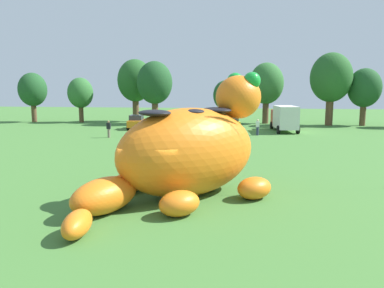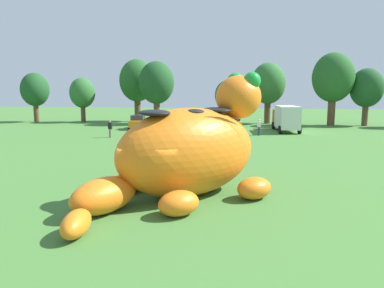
{
  "view_description": "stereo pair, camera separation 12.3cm",
  "coord_description": "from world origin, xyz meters",
  "px_view_note": "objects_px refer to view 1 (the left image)",
  "views": [
    {
      "loc": [
        3.82,
        -14.97,
        4.85
      ],
      "look_at": [
        1.34,
        2.37,
        2.23
      ],
      "focal_mm": 34.53,
      "sensor_mm": 36.0,
      "label": 1
    },
    {
      "loc": [
        3.94,
        -14.96,
        4.85
      ],
      "look_at": [
        1.34,
        2.37,
        2.23
      ],
      "focal_mm": 34.53,
      "sensor_mm": 36.0,
      "label": 2
    }
  ],
  "objects_px": {
    "spectator_near_inflatable": "(234,140)",
    "spectator_mid_field": "(213,141)",
    "giant_inflatable_creature": "(189,151)",
    "car_orange": "(137,122)",
    "car_yellow": "(231,123)",
    "spectator_by_cars": "(109,129)",
    "car_white": "(198,123)",
    "spectator_wandering": "(230,136)",
    "box_truck": "(284,118)",
    "car_blue": "(169,123)",
    "spectator_far_side": "(258,127)"
  },
  "relations": [
    {
      "from": "spectator_mid_field",
      "to": "spectator_by_cars",
      "type": "distance_m",
      "value": 13.08
    },
    {
      "from": "car_white",
      "to": "box_truck",
      "type": "distance_m",
      "value": 9.96
    },
    {
      "from": "car_orange",
      "to": "spectator_wandering",
      "type": "bearing_deg",
      "value": -45.3
    },
    {
      "from": "car_orange",
      "to": "box_truck",
      "type": "height_order",
      "value": "box_truck"
    },
    {
      "from": "spectator_by_cars",
      "to": "spectator_mid_field",
      "type": "bearing_deg",
      "value": -31.8
    },
    {
      "from": "spectator_by_cars",
      "to": "spectator_wandering",
      "type": "distance_m",
      "value": 12.88
    },
    {
      "from": "car_blue",
      "to": "spectator_mid_field",
      "type": "distance_m",
      "value": 16.24
    },
    {
      "from": "car_blue",
      "to": "car_yellow",
      "type": "height_order",
      "value": "same"
    },
    {
      "from": "car_white",
      "to": "spectator_wandering",
      "type": "distance_m",
      "value": 12.38
    },
    {
      "from": "spectator_near_inflatable",
      "to": "spectator_mid_field",
      "type": "bearing_deg",
      "value": -154.14
    },
    {
      "from": "spectator_near_inflatable",
      "to": "spectator_wandering",
      "type": "height_order",
      "value": "same"
    },
    {
      "from": "giant_inflatable_creature",
      "to": "spectator_far_side",
      "type": "distance_m",
      "value": 23.36
    },
    {
      "from": "car_white",
      "to": "spectator_wandering",
      "type": "bearing_deg",
      "value": -70.03
    },
    {
      "from": "box_truck",
      "to": "spectator_far_side",
      "type": "distance_m",
      "value": 5.26
    },
    {
      "from": "spectator_near_inflatable",
      "to": "spectator_mid_field",
      "type": "distance_m",
      "value": 1.81
    },
    {
      "from": "box_truck",
      "to": "car_yellow",
      "type": "bearing_deg",
      "value": 175.3
    },
    {
      "from": "car_orange",
      "to": "spectator_mid_field",
      "type": "distance_m",
      "value": 18.61
    },
    {
      "from": "car_white",
      "to": "spectator_far_side",
      "type": "xyz_separation_m",
      "value": [
        6.78,
        -3.92,
        -0.01
      ]
    },
    {
      "from": "box_truck",
      "to": "spectator_wandering",
      "type": "height_order",
      "value": "box_truck"
    },
    {
      "from": "giant_inflatable_creature",
      "to": "car_white",
      "type": "distance_m",
      "value": 27.11
    },
    {
      "from": "spectator_by_cars",
      "to": "spectator_far_side",
      "type": "relative_size",
      "value": 1.0
    },
    {
      "from": "giant_inflatable_creature",
      "to": "spectator_far_side",
      "type": "relative_size",
      "value": 6.03
    },
    {
      "from": "spectator_near_inflatable",
      "to": "spectator_far_side",
      "type": "xyz_separation_m",
      "value": [
        2.15,
        10.11,
        0.0
      ]
    },
    {
      "from": "spectator_near_inflatable",
      "to": "spectator_by_cars",
      "type": "relative_size",
      "value": 1.0
    },
    {
      "from": "car_white",
      "to": "spectator_wandering",
      "type": "relative_size",
      "value": 2.55
    },
    {
      "from": "car_blue",
      "to": "spectator_mid_field",
      "type": "height_order",
      "value": "car_blue"
    },
    {
      "from": "car_blue",
      "to": "spectator_near_inflatable",
      "type": "xyz_separation_m",
      "value": [
        8.17,
        -14.08,
        -0.01
      ]
    },
    {
      "from": "giant_inflatable_creature",
      "to": "car_orange",
      "type": "xyz_separation_m",
      "value": [
        -10.62,
        27.33,
        -1.21
      ]
    },
    {
      "from": "spectator_near_inflatable",
      "to": "spectator_mid_field",
      "type": "relative_size",
      "value": 1.0
    },
    {
      "from": "car_orange",
      "to": "car_blue",
      "type": "height_order",
      "value": "same"
    },
    {
      "from": "car_orange",
      "to": "giant_inflatable_creature",
      "type": "bearing_deg",
      "value": -68.77
    },
    {
      "from": "car_white",
      "to": "spectator_mid_field",
      "type": "relative_size",
      "value": 2.55
    },
    {
      "from": "spectator_far_side",
      "to": "car_orange",
      "type": "bearing_deg",
      "value": 163.35
    },
    {
      "from": "spectator_near_inflatable",
      "to": "spectator_wandering",
      "type": "distance_m",
      "value": 2.43
    },
    {
      "from": "box_truck",
      "to": "spectator_mid_field",
      "type": "bearing_deg",
      "value": -114.71
    },
    {
      "from": "car_orange",
      "to": "spectator_by_cars",
      "type": "relative_size",
      "value": 2.5
    },
    {
      "from": "car_orange",
      "to": "spectator_mid_field",
      "type": "xyz_separation_m",
      "value": [
        10.7,
        -15.22,
        -0.01
      ]
    },
    {
      "from": "spectator_near_inflatable",
      "to": "car_yellow",
      "type": "bearing_deg",
      "value": 93.24
    },
    {
      "from": "box_truck",
      "to": "giant_inflatable_creature",
      "type": "bearing_deg",
      "value": -104.46
    },
    {
      "from": "box_truck",
      "to": "spectator_by_cars",
      "type": "relative_size",
      "value": 3.84
    },
    {
      "from": "car_yellow",
      "to": "box_truck",
      "type": "xyz_separation_m",
      "value": [
        6.13,
        -0.5,
        0.74
      ]
    },
    {
      "from": "car_orange",
      "to": "car_white",
      "type": "distance_m",
      "value": 7.7
    },
    {
      "from": "box_truck",
      "to": "spectator_by_cars",
      "type": "bearing_deg",
      "value": -155.68
    },
    {
      "from": "spectator_mid_field",
      "to": "car_yellow",
      "type": "bearing_deg",
      "value": 87.08
    },
    {
      "from": "car_yellow",
      "to": "spectator_by_cars",
      "type": "bearing_deg",
      "value": -143.99
    },
    {
      "from": "car_white",
      "to": "giant_inflatable_creature",
      "type": "bearing_deg",
      "value": -83.79
    },
    {
      "from": "spectator_near_inflatable",
      "to": "spectator_wandering",
      "type": "xyz_separation_m",
      "value": [
        -0.41,
        2.39,
        0.0
      ]
    },
    {
      "from": "car_yellow",
      "to": "box_truck",
      "type": "relative_size",
      "value": 0.66
    },
    {
      "from": "spectator_far_side",
      "to": "giant_inflatable_creature",
      "type": "bearing_deg",
      "value": -99.51
    },
    {
      "from": "spectator_near_inflatable",
      "to": "spectator_far_side",
      "type": "bearing_deg",
      "value": 78.0
    }
  ]
}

